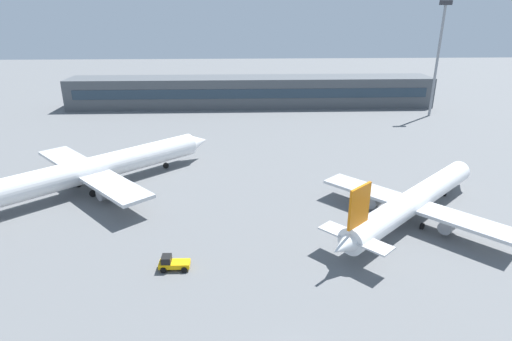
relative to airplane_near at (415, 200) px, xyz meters
name	(u,v)px	position (x,y,z in m)	size (l,w,h in m)	color
ground_plane	(263,187)	(-21.19, 12.72, -2.99)	(400.00, 400.00, 0.00)	slate
terminal_building	(251,92)	(-21.19, 77.49, 1.51)	(111.60, 12.13, 9.00)	#4C5156
airplane_near	(415,200)	(0.00, 0.00, 0.00)	(31.22, 29.32, 9.80)	white
airplane_mid	(97,168)	(-49.23, 13.51, 0.55)	(37.06, 34.65, 11.61)	white
baggage_tug_yellow	(172,263)	(-33.23, -11.38, -2.19)	(3.62, 1.85, 1.75)	#F2B20C
floodlight_tower_west	(438,53)	(29.50, 62.38, 14.51)	(3.20, 0.80, 30.82)	gray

